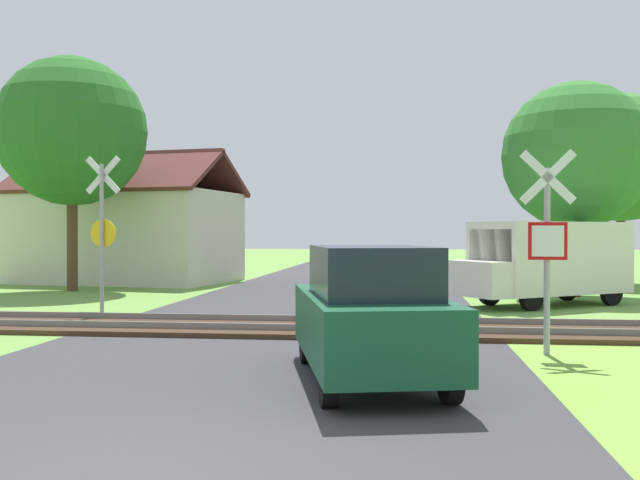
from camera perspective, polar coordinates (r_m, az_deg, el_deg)
road_asphalt at (r=7.95m, az=-10.37°, el=-13.64°), size 8.14×80.00×0.01m
rail_track at (r=14.38m, az=-2.46°, el=-7.00°), size 60.00×2.60×0.22m
stop_sign_near at (r=11.89m, az=17.73°, el=-0.12°), size 0.88×0.16×3.28m
crossing_sign_far at (r=17.08m, az=-17.02°, el=1.01°), size 0.87×0.17×3.72m
house at (r=29.39m, az=-15.18°, el=0.51°), size 9.16×6.86×5.19m
tree_left at (r=25.47m, az=-19.24°, el=8.17°), size 4.97×4.97×7.83m
tree_right at (r=23.22m, az=19.81°, el=6.36°), size 4.48×4.48×6.55m
tree_far at (r=29.47m, az=22.94°, el=6.06°), size 4.84×4.84×7.22m
mail_truck at (r=20.00m, az=17.61°, el=-1.50°), size 5.10×4.27×2.24m
parked_car at (r=9.41m, az=3.96°, el=-5.89°), size 2.49×4.26×1.78m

